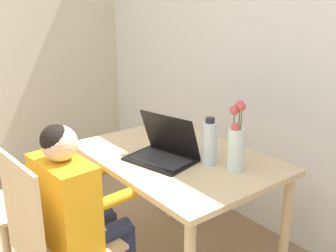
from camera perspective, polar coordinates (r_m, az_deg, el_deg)
The scene contains 8 objects.
wall_back at distance 2.40m, azimuth 21.29°, elevation 9.98°, with size 6.40×0.05×2.50m.
dining_table at distance 2.16m, azimuth 1.36°, elevation -6.57°, with size 1.08×0.76×0.73m.
chair_occupied at distance 1.92m, azimuth -16.18°, elevation -16.30°, with size 0.42×0.42×0.92m.
chair_spare at distance 2.30m, azimuth -22.39°, elevation -6.77°, with size 0.49×0.51×0.93m.
person_seated at distance 1.88m, azimuth -13.28°, elevation -10.95°, with size 0.38×0.44×1.04m.
laptop at distance 2.06m, azimuth -0.53°, elevation -3.35°, with size 0.39×0.32×0.24m.
flower_vase at distance 1.92m, azimuth 9.86°, elevation -2.45°, with size 0.08×0.08×0.35m.
water_bottle at distance 1.98m, azimuth 6.03°, elevation -2.43°, with size 0.08×0.08×0.25m.
Camera 1 is at (1.22, 0.18, 1.54)m, focal length 42.00 mm.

